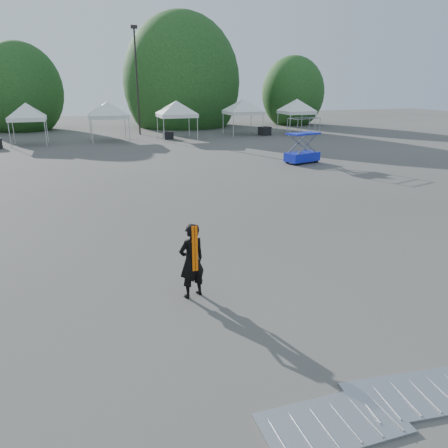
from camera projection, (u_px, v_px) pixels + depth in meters
name	position (u px, v px, depth m)	size (l,w,h in m)	color
ground	(198.00, 255.00, 12.87)	(120.00, 120.00, 0.00)	#474442
light_pole_east	(137.00, 75.00, 40.90)	(0.60, 0.25, 9.80)	black
tree_mid_w	(20.00, 92.00, 45.23)	(4.16, 4.16, 6.33)	#382314
tree_mid_e	(182.00, 82.00, 49.25)	(5.12, 5.12, 7.79)	#382314
tree_far_e	(293.00, 93.00, 51.79)	(3.84, 3.84, 5.84)	#382314
tent_d	(26.00, 106.00, 34.37)	(3.93, 3.93, 3.88)	silver
tent_e	(107.00, 105.00, 36.82)	(4.55, 4.55, 3.88)	silver
tent_f	(176.00, 104.00, 38.10)	(4.47, 4.47, 3.88)	silver
tent_g	(243.00, 102.00, 41.48)	(4.49, 4.49, 3.88)	silver
tent_h	(297.00, 102.00, 41.98)	(4.05, 4.05, 3.88)	silver
man	(192.00, 261.00, 10.11)	(0.76, 0.62, 1.81)	black
scissor_lift	(303.00, 141.00, 27.06)	(2.36, 1.62, 2.77)	#0D1AB4
barrier_left	(332.00, 423.00, 6.47)	(2.16, 1.10, 0.07)	#A0A3A8
barrier_mid	(412.00, 395.00, 7.04)	(2.20, 1.27, 0.07)	#A0A3A8
crate_mid	(168.00, 135.00, 38.97)	(0.86, 0.67, 0.67)	black
crate_east	(265.00, 131.00, 41.76)	(1.03, 0.80, 0.80)	black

